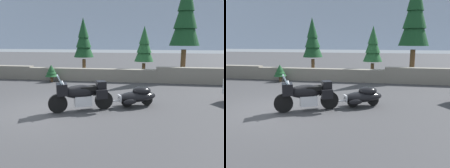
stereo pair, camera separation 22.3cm
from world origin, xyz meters
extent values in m
plane|color=#38383A|center=(0.00, 0.00, 0.00)|extent=(80.00, 80.00, 0.00)
cube|color=slate|center=(0.00, 6.22, 0.39)|extent=(8.00, 0.52, 0.77)
cube|color=#99A8BF|center=(0.00, 96.27, 8.00)|extent=(240.00, 80.00, 16.00)
cylinder|color=black|center=(0.44, -0.30, 0.33)|extent=(0.66, 0.41, 0.66)
cylinder|color=black|center=(1.93, 0.41, 0.33)|extent=(0.66, 0.41, 0.66)
cube|color=silver|center=(1.23, 0.08, 0.38)|extent=(0.73, 0.65, 0.36)
ellipsoid|color=black|center=(1.14, 0.03, 0.71)|extent=(1.27, 0.91, 0.48)
cube|color=black|center=(0.58, -0.23, 0.83)|extent=(0.55, 0.62, 0.40)
cube|color=#9EB7C6|center=(0.53, -0.26, 1.16)|extent=(0.36, 0.48, 0.34)
cube|color=black|center=(1.41, 0.16, 0.81)|extent=(0.66, 0.57, 0.16)
cube|color=black|center=(1.84, 0.37, 0.91)|extent=(0.46, 0.50, 0.28)
cube|color=black|center=(1.93, 0.07, 0.63)|extent=(0.43, 0.32, 0.32)
cube|color=black|center=(1.67, 0.62, 0.63)|extent=(0.43, 0.32, 0.32)
cylinder|color=silver|center=(0.62, -0.21, 1.06)|extent=(0.34, 0.65, 0.04)
cylinder|color=silver|center=(0.49, -0.28, 0.58)|extent=(0.26, 0.17, 0.54)
cylinder|color=black|center=(2.75, 0.80, 0.22)|extent=(0.44, 0.28, 0.44)
cylinder|color=black|center=(3.50, 1.15, 0.22)|extent=(0.44, 0.28, 0.44)
ellipsoid|color=black|center=(3.13, 0.97, 0.38)|extent=(1.65, 1.26, 0.40)
ellipsoid|color=black|center=(3.29, 1.05, 0.60)|extent=(0.89, 0.81, 0.32)
cube|color=silver|center=(2.49, 0.67, 0.36)|extent=(0.19, 0.31, 0.24)
ellipsoid|color=black|center=(2.89, 0.51, 0.28)|extent=(0.53, 0.35, 0.20)
ellipsoid|color=black|center=(2.62, 1.09, 0.28)|extent=(0.53, 0.35, 0.20)
cylinder|color=silver|center=(2.13, 0.50, 0.27)|extent=(0.65, 0.34, 0.05)
cylinder|color=brown|center=(5.79, 8.20, 0.96)|extent=(0.32, 0.32, 1.91)
cone|color=#143D1E|center=(5.79, 8.20, 3.67)|extent=(1.92, 1.92, 3.02)
cone|color=#143D1E|center=(5.79, 8.20, 4.58)|extent=(1.49, 1.49, 2.64)
cylinder|color=brown|center=(3.21, 7.83, 0.50)|extent=(0.23, 0.23, 1.00)
cone|color=#1E5128|center=(3.21, 7.83, 1.91)|extent=(1.27, 1.27, 1.57)
cone|color=#1E5128|center=(3.21, 7.83, 2.39)|extent=(0.99, 0.99, 1.38)
cone|color=#1E5128|center=(3.21, 7.83, 2.86)|extent=(0.70, 0.70, 1.18)
cylinder|color=brown|center=(-1.06, 8.31, 0.59)|extent=(0.25, 0.25, 1.18)
cone|color=#143D1E|center=(-1.06, 8.31, 2.27)|extent=(1.40, 1.40, 1.86)
cone|color=#143D1E|center=(-1.06, 8.31, 2.83)|extent=(1.09, 1.09, 1.63)
cone|color=#143D1E|center=(-1.06, 8.31, 3.39)|extent=(0.77, 0.77, 1.40)
cylinder|color=brown|center=(-2.32, 5.48, 0.15)|extent=(0.15, 0.15, 0.30)
cone|color=#194723|center=(-2.32, 5.48, 0.58)|extent=(0.78, 0.78, 0.48)
cone|color=#194723|center=(-2.32, 5.48, 0.72)|extent=(0.60, 0.60, 0.42)
cone|color=#194723|center=(-2.32, 5.48, 0.87)|extent=(0.43, 0.43, 0.36)
camera|label=1|loc=(3.51, -7.57, 2.48)|focal=36.62mm
camera|label=2|loc=(3.73, -7.53, 2.48)|focal=36.62mm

